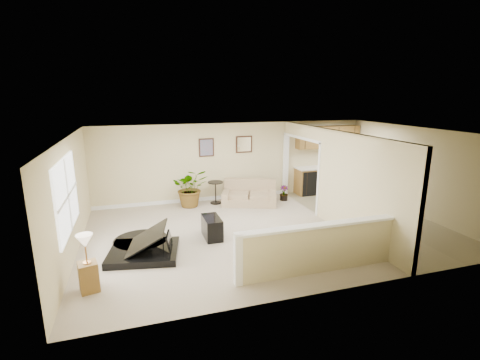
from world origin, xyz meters
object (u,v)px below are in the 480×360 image
object	(u,v)px
piano_bench	(212,228)
palm_plant	(191,188)
small_plant	(284,194)
lamp_stand	(88,267)
loveseat	(249,192)
accent_table	(216,190)
piano	(141,229)

from	to	relation	value
piano_bench	palm_plant	bearing A→B (deg)	91.86
piano_bench	small_plant	xyz separation A→B (m)	(2.93, 2.31, -0.05)
small_plant	lamp_stand	size ratio (longest dim) A/B	0.46
palm_plant	lamp_stand	world-z (taller)	palm_plant
palm_plant	lamp_stand	bearing A→B (deg)	-120.54
loveseat	small_plant	world-z (taller)	loveseat
accent_table	lamp_stand	bearing A→B (deg)	-127.47
loveseat	accent_table	size ratio (longest dim) A/B	2.83
accent_table	lamp_stand	world-z (taller)	lamp_stand
piano	small_plant	world-z (taller)	piano
piano_bench	small_plant	size ratio (longest dim) A/B	1.55
accent_table	palm_plant	world-z (taller)	palm_plant
piano_bench	small_plant	distance (m)	3.73
palm_plant	piano_bench	bearing A→B (deg)	-88.14
piano	loveseat	distance (m)	4.34
accent_table	piano_bench	bearing A→B (deg)	-105.12
loveseat	palm_plant	xyz separation A→B (m)	(-1.81, 0.25, 0.22)
loveseat	lamp_stand	distance (m)	5.88
piano_bench	lamp_stand	size ratio (longest dim) A/B	0.72
loveseat	accent_table	distance (m)	1.06
piano	lamp_stand	distance (m)	1.59
piano_bench	palm_plant	size ratio (longest dim) A/B	0.64
piano	small_plant	bearing A→B (deg)	41.12
piano	palm_plant	distance (m)	3.36
loveseat	lamp_stand	xyz separation A→B (m)	(-4.31, -4.00, 0.08)
piano	accent_table	size ratio (longest dim) A/B	2.69
palm_plant	accent_table	bearing A→B (deg)	4.44
accent_table	lamp_stand	size ratio (longest dim) A/B	0.67
loveseat	palm_plant	size ratio (longest dim) A/B	1.68
piano	piano_bench	size ratio (longest dim) A/B	2.48
piano	palm_plant	world-z (taller)	piano
piano	lamp_stand	world-z (taller)	piano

